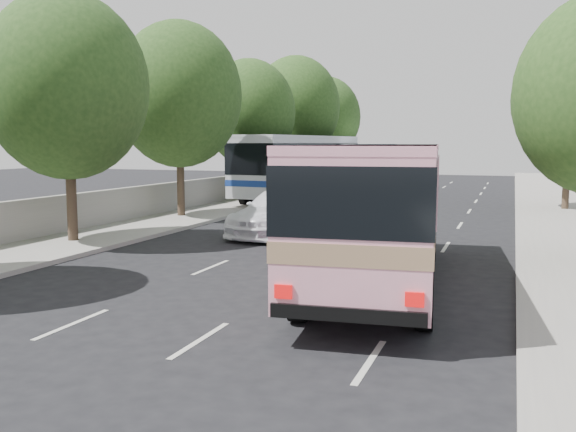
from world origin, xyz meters
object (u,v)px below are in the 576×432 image
at_px(white_pickup, 282,212).
at_px(tour_coach_front, 301,162).
at_px(pink_bus, 380,198).
at_px(pink_taxi, 317,223).
at_px(tour_coach_rear, 361,163).

distance_m(white_pickup, tour_coach_front, 14.46).
xyz_separation_m(pink_bus, tour_coach_front, (-9.44, 21.00, 0.22)).
bearing_deg(pink_taxi, pink_bus, -58.36).
distance_m(pink_bus, tour_coach_front, 23.03).
distance_m(pink_taxi, tour_coach_front, 17.12).
distance_m(pink_taxi, tour_coach_rear, 25.18).
relative_size(pink_bus, pink_taxi, 2.41).
bearing_deg(tour_coach_front, pink_bus, -60.86).
relative_size(white_pickup, tour_coach_rear, 0.51).
height_order(pink_bus, tour_coach_front, tour_coach_front).
height_order(pink_taxi, white_pickup, white_pickup).
distance_m(tour_coach_front, tour_coach_rear, 9.06).
height_order(pink_bus, white_pickup, pink_bus).
distance_m(pink_bus, pink_taxi, 6.25).
height_order(white_pickup, tour_coach_front, tour_coach_front).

